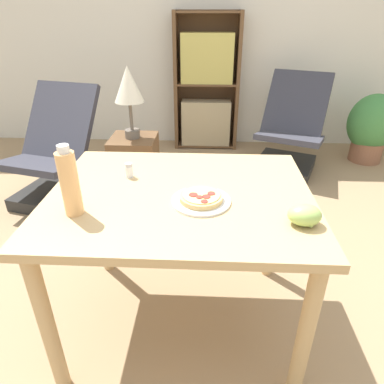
{
  "coord_description": "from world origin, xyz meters",
  "views": [
    {
      "loc": [
        0.04,
        -1.29,
        1.41
      ],
      "look_at": [
        -0.01,
        -0.16,
        0.8
      ],
      "focal_mm": 32.0,
      "sensor_mm": 36.0,
      "label": 1
    }
  ],
  "objects_px": {
    "pizza_on_plate": "(201,199)",
    "bookshelf": "(207,89)",
    "grape_bunch": "(304,215)",
    "drink_bottle": "(70,183)",
    "side_table": "(136,171)",
    "potted_plant_floor": "(372,127)",
    "lounge_chair_near": "(55,166)",
    "salt_shaker": "(129,170)",
    "table_lamp": "(129,88)",
    "lounge_chair_far": "(289,141)"
  },
  "relations": [
    {
      "from": "pizza_on_plate",
      "to": "grape_bunch",
      "type": "xyz_separation_m",
      "value": [
        0.36,
        -0.14,
        0.02
      ]
    },
    {
      "from": "lounge_chair_far",
      "to": "lounge_chair_near",
      "type": "bearing_deg",
      "value": -138.65
    },
    {
      "from": "bookshelf",
      "to": "table_lamp",
      "type": "relative_size",
      "value": 2.72
    },
    {
      "from": "drink_bottle",
      "to": "lounge_chair_near",
      "type": "distance_m",
      "value": 1.69
    },
    {
      "from": "lounge_chair_near",
      "to": "bookshelf",
      "type": "relative_size",
      "value": 0.63
    },
    {
      "from": "pizza_on_plate",
      "to": "table_lamp",
      "type": "height_order",
      "value": "table_lamp"
    },
    {
      "from": "potted_plant_floor",
      "to": "pizza_on_plate",
      "type": "bearing_deg",
      "value": -126.48
    },
    {
      "from": "pizza_on_plate",
      "to": "grape_bunch",
      "type": "height_order",
      "value": "grape_bunch"
    },
    {
      "from": "salt_shaker",
      "to": "table_lamp",
      "type": "xyz_separation_m",
      "value": [
        -0.22,
        1.05,
        0.15
      ]
    },
    {
      "from": "salt_shaker",
      "to": "lounge_chair_far",
      "type": "height_order",
      "value": "lounge_chair_far"
    },
    {
      "from": "table_lamp",
      "to": "pizza_on_plate",
      "type": "bearing_deg",
      "value": -66.74
    },
    {
      "from": "salt_shaker",
      "to": "potted_plant_floor",
      "type": "relative_size",
      "value": 0.1
    },
    {
      "from": "salt_shaker",
      "to": "side_table",
      "type": "bearing_deg",
      "value": 101.59
    },
    {
      "from": "lounge_chair_near",
      "to": "lounge_chair_far",
      "type": "bearing_deg",
      "value": 33.02
    },
    {
      "from": "salt_shaker",
      "to": "grape_bunch",
      "type": "bearing_deg",
      "value": -26.72
    },
    {
      "from": "grape_bunch",
      "to": "drink_bottle",
      "type": "relative_size",
      "value": 0.44
    },
    {
      "from": "grape_bunch",
      "to": "lounge_chair_near",
      "type": "relative_size",
      "value": 0.13
    },
    {
      "from": "grape_bunch",
      "to": "bookshelf",
      "type": "distance_m",
      "value": 2.76
    },
    {
      "from": "drink_bottle",
      "to": "lounge_chair_near",
      "type": "relative_size",
      "value": 0.3
    },
    {
      "from": "pizza_on_plate",
      "to": "side_table",
      "type": "distance_m",
      "value": 1.45
    },
    {
      "from": "lounge_chair_far",
      "to": "pizza_on_plate",
      "type": "bearing_deg",
      "value": -89.32
    },
    {
      "from": "lounge_chair_near",
      "to": "bookshelf",
      "type": "height_order",
      "value": "bookshelf"
    },
    {
      "from": "grape_bunch",
      "to": "potted_plant_floor",
      "type": "height_order",
      "value": "grape_bunch"
    },
    {
      "from": "side_table",
      "to": "table_lamp",
      "type": "bearing_deg",
      "value": 0.0
    },
    {
      "from": "drink_bottle",
      "to": "side_table",
      "type": "height_order",
      "value": "drink_bottle"
    },
    {
      "from": "side_table",
      "to": "potted_plant_floor",
      "type": "height_order",
      "value": "potted_plant_floor"
    },
    {
      "from": "lounge_chair_near",
      "to": "bookshelf",
      "type": "bearing_deg",
      "value": 61.36
    },
    {
      "from": "table_lamp",
      "to": "lounge_chair_far",
      "type": "bearing_deg",
      "value": 28.51
    },
    {
      "from": "pizza_on_plate",
      "to": "lounge_chair_near",
      "type": "distance_m",
      "value": 1.84
    },
    {
      "from": "drink_bottle",
      "to": "table_lamp",
      "type": "xyz_separation_m",
      "value": [
        -0.08,
        1.36,
        0.05
      ]
    },
    {
      "from": "salt_shaker",
      "to": "lounge_chair_far",
      "type": "xyz_separation_m",
      "value": [
        1.12,
        1.78,
        -0.48
      ]
    },
    {
      "from": "side_table",
      "to": "lounge_chair_near",
      "type": "bearing_deg",
      "value": 176.19
    },
    {
      "from": "grape_bunch",
      "to": "potted_plant_floor",
      "type": "xyz_separation_m",
      "value": [
        1.29,
        2.37,
        -0.42
      ]
    },
    {
      "from": "lounge_chair_far",
      "to": "bookshelf",
      "type": "relative_size",
      "value": 0.66
    },
    {
      "from": "drink_bottle",
      "to": "salt_shaker",
      "type": "relative_size",
      "value": 4.01
    },
    {
      "from": "grape_bunch",
      "to": "side_table",
      "type": "distance_m",
      "value": 1.74
    },
    {
      "from": "potted_plant_floor",
      "to": "grape_bunch",
      "type": "bearing_deg",
      "value": -118.58
    },
    {
      "from": "pizza_on_plate",
      "to": "lounge_chair_far",
      "type": "relative_size",
      "value": 0.25
    },
    {
      "from": "pizza_on_plate",
      "to": "bookshelf",
      "type": "xyz_separation_m",
      "value": [
        -0.01,
        2.6,
        -0.11
      ]
    },
    {
      "from": "lounge_chair_far",
      "to": "bookshelf",
      "type": "height_order",
      "value": "bookshelf"
    },
    {
      "from": "drink_bottle",
      "to": "bookshelf",
      "type": "height_order",
      "value": "bookshelf"
    },
    {
      "from": "drink_bottle",
      "to": "salt_shaker",
      "type": "xyz_separation_m",
      "value": [
        0.14,
        0.31,
        -0.09
      ]
    },
    {
      "from": "pizza_on_plate",
      "to": "potted_plant_floor",
      "type": "distance_m",
      "value": 2.81
    },
    {
      "from": "table_lamp",
      "to": "potted_plant_floor",
      "type": "bearing_deg",
      "value": 23.97
    },
    {
      "from": "pizza_on_plate",
      "to": "drink_bottle",
      "type": "relative_size",
      "value": 0.87
    },
    {
      "from": "table_lamp",
      "to": "lounge_chair_near",
      "type": "bearing_deg",
      "value": 176.19
    },
    {
      "from": "potted_plant_floor",
      "to": "drink_bottle",
      "type": "bearing_deg",
      "value": -132.15
    },
    {
      "from": "drink_bottle",
      "to": "salt_shaker",
      "type": "bearing_deg",
      "value": 66.16
    },
    {
      "from": "salt_shaker",
      "to": "lounge_chair_far",
      "type": "relative_size",
      "value": 0.07
    },
    {
      "from": "grape_bunch",
      "to": "drink_bottle",
      "type": "xyz_separation_m",
      "value": [
        -0.82,
        0.03,
        0.09
      ]
    }
  ]
}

